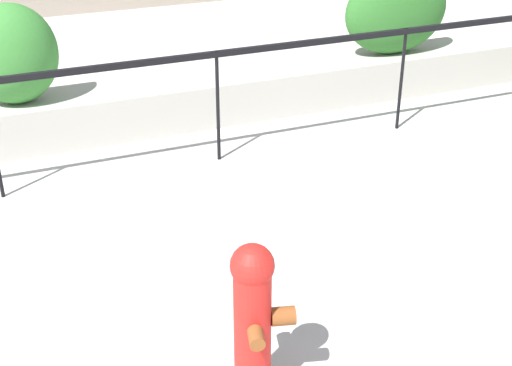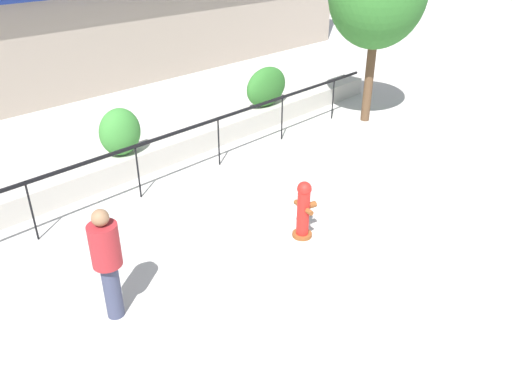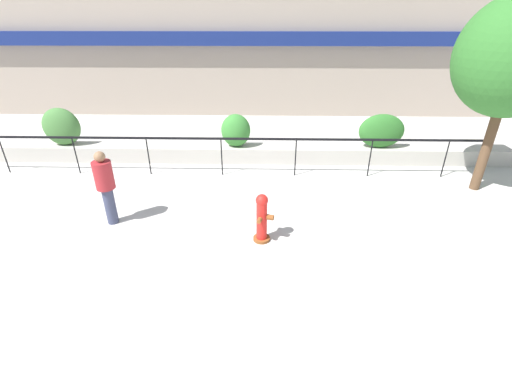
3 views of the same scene
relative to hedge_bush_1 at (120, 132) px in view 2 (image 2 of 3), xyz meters
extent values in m
plane|color=#BCB7B2|center=(-0.34, -6.00, -1.02)|extent=(120.00, 120.00, 0.00)
cube|color=#B7B2A8|center=(-0.34, 0.00, -0.77)|extent=(18.00, 0.70, 0.50)
cube|color=black|center=(-0.34, -1.10, 0.10)|extent=(15.00, 0.05, 0.06)
cylinder|color=black|center=(-2.48, -1.10, -0.44)|extent=(0.04, 0.04, 1.15)
cylinder|color=black|center=(-0.34, -1.10, -0.44)|extent=(0.04, 0.04, 1.15)
cylinder|color=black|center=(1.80, -1.10, -0.44)|extent=(0.04, 0.04, 1.15)
cylinder|color=black|center=(3.95, -1.10, -0.44)|extent=(0.04, 0.04, 1.15)
cylinder|color=black|center=(6.09, -1.10, -0.44)|extent=(0.04, 0.04, 1.15)
ellipsoid|color=#387F33|center=(0.00, 0.00, 0.00)|extent=(0.92, 0.70, 1.03)
ellipsoid|color=#2D6B28|center=(4.53, 0.00, 0.02)|extent=(1.40, 0.56, 1.06)
cylinder|color=brown|center=(0.85, -4.36, -0.99)|extent=(0.43, 0.43, 0.06)
cylinder|color=red|center=(0.85, -4.36, -0.53)|extent=(0.27, 0.27, 0.85)
sphere|color=red|center=(0.85, -4.36, -0.06)|extent=(0.25, 0.25, 0.25)
cylinder|color=brown|center=(1.03, -4.40, -0.43)|extent=(0.16, 0.14, 0.11)
cylinder|color=brown|center=(0.81, -4.52, -0.43)|extent=(0.12, 0.14, 0.09)
cylinder|color=brown|center=(0.90, -4.19, -0.43)|extent=(0.12, 0.14, 0.09)
cylinder|color=brown|center=(6.65, -1.84, 0.12)|extent=(0.24, 0.24, 2.27)
cylinder|color=#383D56|center=(-2.55, -3.75, -0.58)|extent=(0.31, 0.31, 0.88)
cylinder|color=maroon|center=(-2.55, -3.75, 0.17)|extent=(0.51, 0.51, 0.62)
sphere|color=#8C6647|center=(-2.55, -3.75, 0.60)|extent=(0.23, 0.23, 0.23)
camera|label=1|loc=(-0.38, -7.40, 2.16)|focal=50.00mm
camera|label=2|loc=(-5.04, -8.98, 3.94)|focal=35.00mm
camera|label=3|loc=(0.88, -10.31, 3.27)|focal=24.00mm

